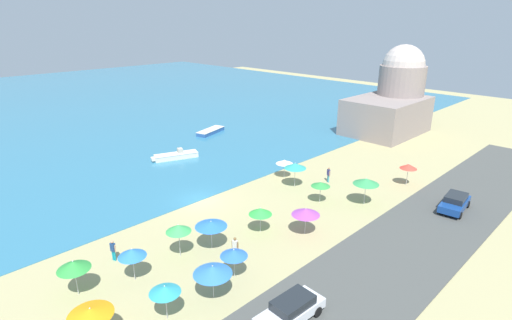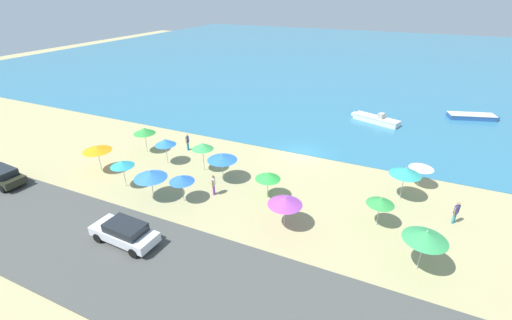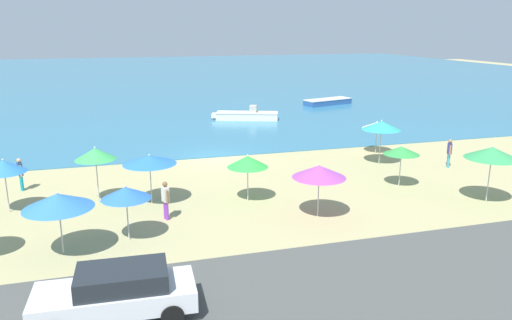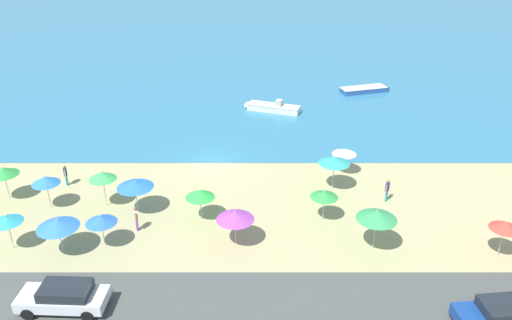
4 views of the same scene
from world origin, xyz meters
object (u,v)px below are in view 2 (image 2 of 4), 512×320
(beach_umbrella_4, at_px, (165,142))
(beach_umbrella_11, at_px, (406,171))
(beach_umbrella_12, at_px, (422,166))
(beach_umbrella_13, at_px, (222,158))
(skiff_nearshore, at_px, (376,119))
(beach_umbrella_5, at_px, (268,176))
(beach_umbrella_10, at_px, (150,175))
(parked_car_1, at_px, (1,175))
(beach_umbrella_2, at_px, (182,179))
(beach_umbrella_3, at_px, (381,201))
(bather_2, at_px, (187,141))
(skiff_offshore, at_px, (472,116))
(bather_1, at_px, (213,184))
(beach_umbrella_1, at_px, (285,201))
(parked_car_2, at_px, (125,232))
(beach_umbrella_6, at_px, (144,131))
(beach_umbrella_7, at_px, (122,164))
(beach_umbrella_14, at_px, (426,236))
(beach_umbrella_9, at_px, (97,149))
(beach_umbrella_8, at_px, (203,146))

(beach_umbrella_4, relative_size, beach_umbrella_11, 0.91)
(beach_umbrella_12, bearing_deg, beach_umbrella_11, -114.83)
(beach_umbrella_13, distance_m, skiff_nearshore, 21.87)
(beach_umbrella_5, distance_m, beach_umbrella_10, 8.76)
(beach_umbrella_12, bearing_deg, parked_car_1, -156.03)
(beach_umbrella_2, distance_m, beach_umbrella_3, 14.00)
(bather_2, distance_m, skiff_offshore, 34.35)
(bather_1, bearing_deg, beach_umbrella_1, -13.09)
(beach_umbrella_12, relative_size, parked_car_2, 0.47)
(beach_umbrella_1, bearing_deg, beach_umbrella_6, 161.55)
(beach_umbrella_4, bearing_deg, beach_umbrella_6, 161.19)
(beach_umbrella_10, relative_size, parked_car_2, 0.55)
(beach_umbrella_10, relative_size, beach_umbrella_11, 0.92)
(beach_umbrella_7, height_order, beach_umbrella_12, beach_umbrella_7)
(beach_umbrella_6, xyz_separation_m, parked_car_2, (7.87, -11.19, -1.37))
(beach_umbrella_3, xyz_separation_m, beach_umbrella_4, (-18.68, 1.59, 0.19))
(beach_umbrella_3, xyz_separation_m, bather_1, (-12.06, -1.24, -0.97))
(beach_umbrella_1, distance_m, parked_car_2, 10.32)
(beach_umbrella_5, distance_m, bather_1, 4.30)
(beach_umbrella_3, bearing_deg, bather_1, -174.11)
(beach_umbrella_11, bearing_deg, beach_umbrella_6, -176.43)
(beach_umbrella_6, height_order, skiff_offshore, beach_umbrella_6)
(beach_umbrella_14, xyz_separation_m, parked_car_2, (-16.84, -5.22, -1.56))
(parked_car_1, bearing_deg, beach_umbrella_2, 15.53)
(beach_umbrella_5, distance_m, parked_car_1, 21.75)
(beach_umbrella_9, bearing_deg, beach_umbrella_7, -16.00)
(beach_umbrella_1, height_order, bather_2, beach_umbrella_1)
(beach_umbrella_10, bearing_deg, parked_car_2, -69.15)
(beach_umbrella_1, distance_m, beach_umbrella_6, 17.25)
(beach_umbrella_1, bearing_deg, beach_umbrella_7, -178.15)
(parked_car_1, distance_m, skiff_nearshore, 37.82)
(beach_umbrella_8, relative_size, skiff_nearshore, 0.46)
(beach_umbrella_4, bearing_deg, beach_umbrella_10, -62.92)
(bather_2, xyz_separation_m, parked_car_1, (-9.97, -11.84, -0.12))
(beach_umbrella_7, relative_size, beach_umbrella_10, 0.94)
(beach_umbrella_14, bearing_deg, beach_umbrella_2, 179.04)
(beach_umbrella_7, xyz_separation_m, bather_2, (0.58, 7.91, -1.12))
(beach_umbrella_7, height_order, bather_1, beach_umbrella_7)
(beach_umbrella_6, distance_m, bather_2, 4.18)
(beach_umbrella_6, distance_m, beach_umbrella_7, 6.55)
(beach_umbrella_10, bearing_deg, beach_umbrella_9, 167.58)
(beach_umbrella_7, bearing_deg, beach_umbrella_5, 16.24)
(beach_umbrella_11, xyz_separation_m, skiff_offshore, (6.69, 22.39, -2.00))
(bather_2, xyz_separation_m, skiff_offshore, (26.52, 21.83, -0.58))
(beach_umbrella_5, bearing_deg, skiff_nearshore, 75.00)
(beach_umbrella_1, xyz_separation_m, beach_umbrella_4, (-12.99, 4.31, 0.08))
(beach_umbrella_1, distance_m, bather_1, 6.63)
(beach_umbrella_9, height_order, beach_umbrella_10, beach_umbrella_9)
(beach_umbrella_5, bearing_deg, beach_umbrella_13, 168.55)
(beach_umbrella_9, height_order, skiff_nearshore, beach_umbrella_9)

